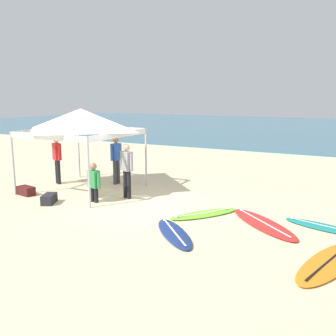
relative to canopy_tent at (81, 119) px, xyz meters
name	(u,v)px	position (x,y,z in m)	size (l,w,h in m)	color
ground_plane	(135,203)	(2.41, -0.51, -2.39)	(80.00, 80.00, 0.00)	beige
sea	(301,128)	(2.41, 29.60, -2.34)	(80.00, 36.00, 0.10)	#386B84
canopy_tent	(81,119)	(0.00, 0.00, 0.00)	(3.20, 3.20, 2.75)	#B7B7BC
surfboard_navy	(174,233)	(4.64, -2.30, -2.35)	(1.82, 1.88, 0.19)	navy
surfboard_teal	(322,227)	(7.61, -0.21, -2.35)	(1.97, 1.00, 0.19)	#19847F
surfboard_lime	(204,214)	(4.69, -0.64, -2.35)	(1.62, 1.98, 0.19)	#7AD12D
surfboard_orange	(329,262)	(7.96, -2.28, -2.35)	(1.32, 2.66, 0.19)	orange
surfboard_red	(263,223)	(6.29, -0.66, -2.35)	(2.36, 2.24, 0.19)	red
person_red	(57,157)	(-1.46, 0.30, -1.40)	(0.50, 0.36, 1.71)	black
person_blue	(116,157)	(0.46, 1.26, -1.40)	(0.25, 0.55, 1.71)	#383842
person_grey	(127,167)	(1.91, -0.19, -1.40)	(0.53, 0.32, 1.71)	black
person_green	(94,181)	(1.27, -1.01, -1.73)	(0.54, 0.29, 1.20)	black
gear_bag_near_tent	(26,191)	(-1.20, -1.41, -2.25)	(0.60, 0.32, 0.28)	#4C1919
gear_bag_by_pole	(49,199)	(0.18, -1.77, -2.25)	(0.60, 0.32, 0.28)	#232328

